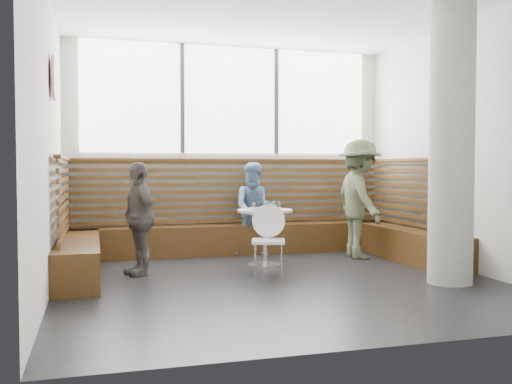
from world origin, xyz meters
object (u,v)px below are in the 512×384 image
object	(u,v)px
cafe_table	(265,225)
child_left	(139,218)
child_back	(255,209)
cafe_chair	(267,234)
adult_man	(359,199)
concrete_column	(452,143)

from	to	relation	value
cafe_table	child_left	world-z (taller)	child_left
child_back	cafe_table	bearing A→B (deg)	-85.97
child_back	child_left	xyz separation A→B (m)	(-1.80, -1.07, -0.00)
cafe_chair	adult_man	world-z (taller)	adult_man
cafe_table	adult_man	world-z (taller)	adult_man
cafe_table	child_left	size ratio (longest dim) A/B	0.55
concrete_column	cafe_chair	bearing A→B (deg)	150.11
cafe_chair	child_left	world-z (taller)	child_left
concrete_column	adult_man	distance (m)	2.11
cafe_table	child_back	world-z (taller)	child_back
concrete_column	adult_man	size ratio (longest dim) A/B	1.85
cafe_chair	child_left	xyz separation A→B (m)	(-1.52, 0.45, 0.19)
child_back	concrete_column	bearing A→B (deg)	-46.87
cafe_table	cafe_chair	bearing A→B (deg)	-104.69
concrete_column	child_left	xyz separation A→B (m)	(-3.38, 1.52, -0.90)
concrete_column	child_back	bearing A→B (deg)	121.32
adult_man	child_left	xyz separation A→B (m)	(-3.21, -0.45, -0.17)
concrete_column	cafe_chair	size ratio (longest dim) A/B	3.72
concrete_column	cafe_chair	world-z (taller)	concrete_column
concrete_column	cafe_table	bearing A→B (deg)	135.28
cafe_table	cafe_chair	xyz separation A→B (m)	(-0.16, -0.61, -0.04)
cafe_table	adult_man	xyz separation A→B (m)	(1.53, 0.28, 0.32)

